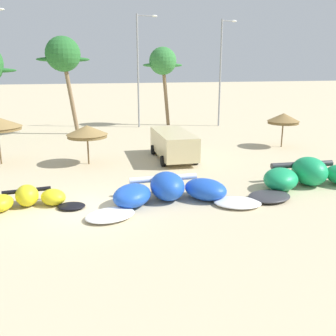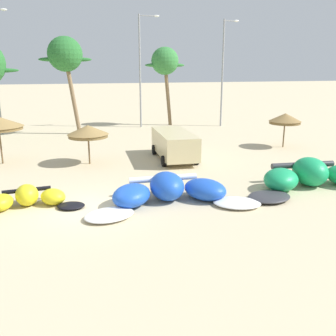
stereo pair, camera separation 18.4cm
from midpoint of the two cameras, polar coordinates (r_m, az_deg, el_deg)
The scene contains 11 objects.
ground_plane at distance 16.68m, azimuth -12.08°, elevation -6.10°, with size 260.00×260.00×0.00m, color beige.
kite_left at distance 17.43m, azimuth -20.52°, elevation -4.52°, with size 5.02×2.48×0.96m.
kite_left_of_center at distance 16.89m, azimuth 0.48°, elevation -3.68°, with size 8.17×3.84×1.28m.
kite_center at distance 20.33m, azimuth 21.81°, elevation -1.31°, with size 8.59×4.30×1.47m.
beach_umbrella_near_palms at distance 23.80m, azimuth -11.97°, elevation 5.54°, with size 2.58×2.58×2.48m.
beach_umbrella_outermost at distance 29.71m, azimuth 17.72°, elevation 7.24°, with size 2.43×2.43×2.60m.
parked_van at distance 24.79m, azimuth 1.10°, elevation 3.89°, with size 2.57×5.50×1.84m.
palm_left_of_gap at distance 34.99m, azimuth -15.35°, elevation 16.32°, with size 4.54×3.03×8.58m.
palm_center_left at distance 39.33m, azimuth -0.33°, elevation 15.93°, with size 4.18×2.79×7.97m.
lamppost_west_center at distance 38.19m, azimuth -3.95°, elevation 15.31°, with size 2.11×0.24×10.91m.
lamppost_east_center at distance 39.29m, azimuth 8.67°, elevation 14.81°, with size 1.65×0.24×10.53m.
Camera 2 is at (-0.64, -15.58, 5.97)m, focal length 39.70 mm.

